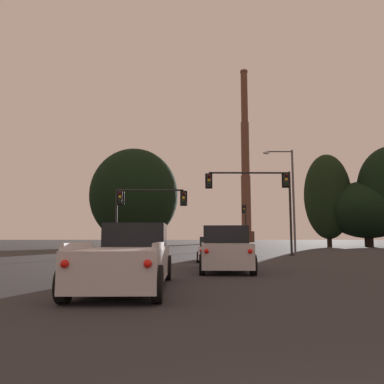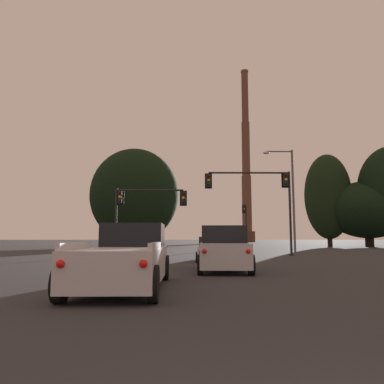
{
  "view_description": "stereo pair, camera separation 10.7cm",
  "coord_description": "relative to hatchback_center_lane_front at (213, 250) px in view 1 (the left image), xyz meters",
  "views": [
    {
      "loc": [
        -1.49,
        -0.82,
        1.36
      ],
      "look_at": [
        -1.1,
        39.72,
        6.36
      ],
      "focal_mm": 35.0,
      "sensor_mm": 36.0,
      "label": 1
    },
    {
      "loc": [
        -1.38,
        -0.82,
        1.36
      ],
      "look_at": [
        -1.1,
        39.72,
        6.36
      ],
      "focal_mm": 35.0,
      "sensor_mm": 36.0,
      "label": 2
    }
  ],
  "objects": [
    {
      "name": "suv_center_lane_second",
      "position": [
        0.06,
        -6.47,
        0.23
      ],
      "size": [
        2.3,
        4.97,
        1.86
      ],
      "rotation": [
        0.0,
        0.0,
        -0.04
      ],
      "color": "silver",
      "rests_on": "ground_plane"
    },
    {
      "name": "traffic_light_far_right",
      "position": [
        7.04,
        33.69,
        3.52
      ],
      "size": [
        0.78,
        0.5,
        6.39
      ],
      "color": "black",
      "rests_on": "ground_plane"
    },
    {
      "name": "street_lamp",
      "position": [
        7.9,
        11.95,
        5.11
      ],
      "size": [
        2.86,
        0.36,
        9.6
      ],
      "color": "#56565B",
      "rests_on": "ground_plane"
    },
    {
      "name": "treeline_far_right",
      "position": [
        20.94,
        37.14,
        7.35
      ],
      "size": [
        7.4,
        6.66,
        14.88
      ],
      "color": "black",
      "rests_on": "ground_plane"
    },
    {
      "name": "smokestack",
      "position": [
        18.09,
        103.35,
        22.87
      ],
      "size": [
        5.17,
        5.17,
        60.17
      ],
      "color": "#523427",
      "rests_on": "ground_plane"
    },
    {
      "name": "hatchback_center_lane_front",
      "position": [
        0.0,
        0.0,
        0.0
      ],
      "size": [
        2.07,
        4.17,
        1.44
      ],
      "rotation": [
        0.0,
        0.0,
        -0.04
      ],
      "color": "silver",
      "rests_on": "ground_plane"
    },
    {
      "name": "traffic_light_overhead_right",
      "position": [
        4.42,
        7.21,
        4.5
      ],
      "size": [
        6.98,
        0.5,
        6.68
      ],
      "color": "black",
      "rests_on": "ground_plane"
    },
    {
      "name": "treeline_center_left",
      "position": [
        -9.9,
        35.15,
        7.28
      ],
      "size": [
        13.58,
        12.23,
        15.22
      ],
      "color": "black",
      "rests_on": "ground_plane"
    },
    {
      "name": "traffic_light_overhead_left",
      "position": [
        -5.28,
        7.54,
        3.42
      ],
      "size": [
        5.87,
        0.5,
        5.31
      ],
      "color": "black",
      "rests_on": "ground_plane"
    },
    {
      "name": "pickup_truck_left_lane_third",
      "position": [
        -3.13,
        -11.84,
        0.14
      ],
      "size": [
        2.21,
        5.52,
        1.82
      ],
      "rotation": [
        0.0,
        0.0,
        0.01
      ],
      "color": "silver",
      "rests_on": "ground_plane"
    },
    {
      "name": "treeline_right_mid",
      "position": [
        26.75,
        36.11,
        5.15
      ],
      "size": [
        13.02,
        11.72,
        10.33
      ],
      "color": "black",
      "rests_on": "ground_plane"
    }
  ]
}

